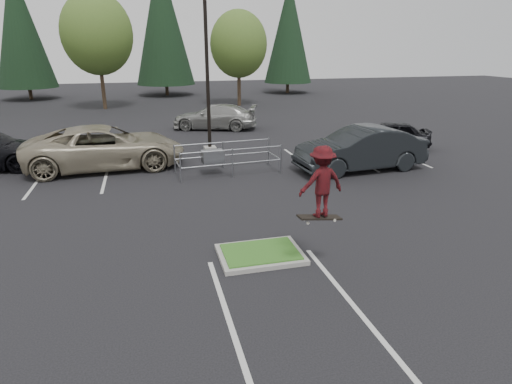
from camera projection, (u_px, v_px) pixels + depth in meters
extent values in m
plane|color=black|center=(260.00, 256.00, 11.36)|extent=(120.00, 120.00, 0.00)
cube|color=gray|center=(260.00, 254.00, 11.34)|extent=(2.20, 1.60, 0.12)
cube|color=#32651F|center=(260.00, 252.00, 11.31)|extent=(1.95, 1.35, 0.05)
cube|color=silver|center=(106.00, 175.00, 18.52)|extent=(0.12, 5.20, 0.01)
cube|color=silver|center=(39.00, 179.00, 17.88)|extent=(0.12, 5.20, 0.01)
cube|color=silver|center=(302.00, 161.00, 20.66)|extent=(0.12, 5.20, 0.01)
cube|color=silver|center=(353.00, 158.00, 21.31)|extent=(0.12, 5.20, 0.01)
cube|color=silver|center=(401.00, 155.00, 21.95)|extent=(0.12, 5.20, 0.01)
cube|color=silver|center=(234.00, 334.00, 8.29)|extent=(0.12, 6.00, 0.01)
cube|color=silver|center=(360.00, 313.00, 8.93)|extent=(0.12, 6.00, 0.01)
cube|color=gray|center=(210.00, 149.00, 22.41)|extent=(0.60, 0.60, 0.30)
cylinder|color=black|center=(207.00, 52.00, 20.84)|extent=(0.18, 0.18, 10.00)
cylinder|color=#38281C|center=(103.00, 89.00, 37.29)|extent=(0.32, 0.32, 3.50)
ellipsoid|color=#385820|center=(97.00, 34.00, 35.82)|extent=(5.89, 5.89, 6.77)
sphere|color=#385820|center=(105.00, 43.00, 35.93)|extent=(3.68, 3.68, 3.68)
sphere|color=#385820|center=(92.00, 41.00, 36.25)|extent=(4.05, 4.05, 4.05)
cylinder|color=#38281C|center=(239.00, 89.00, 39.57)|extent=(0.32, 0.32, 3.04)
ellipsoid|color=#385820|center=(239.00, 44.00, 38.30)|extent=(5.12, 5.12, 5.89)
sphere|color=#385820|center=(246.00, 52.00, 38.38)|extent=(3.20, 3.20, 3.20)
sphere|color=#385820|center=(232.00, 50.00, 38.70)|extent=(3.52, 3.52, 3.52)
cylinder|color=#38281C|center=(31.00, 93.00, 44.45)|extent=(0.36, 0.36, 1.20)
cone|color=black|center=(19.00, 27.00, 42.34)|extent=(5.72, 5.72, 11.80)
cylinder|color=#38281C|center=(167.00, 90.00, 48.24)|extent=(0.36, 0.36, 1.20)
cone|color=black|center=(162.00, 21.00, 45.89)|extent=(6.38, 6.38, 13.30)
cylinder|color=#38281C|center=(287.00, 88.00, 50.66)|extent=(0.36, 0.36, 1.20)
cone|color=black|center=(289.00, 31.00, 48.63)|extent=(5.50, 5.50, 11.30)
cylinder|color=gray|center=(180.00, 168.00, 17.28)|extent=(0.07, 0.07, 1.26)
cylinder|color=gray|center=(175.00, 159.00, 18.65)|extent=(0.07, 0.07, 1.26)
cylinder|color=gray|center=(232.00, 163.00, 17.95)|extent=(0.07, 0.07, 1.26)
cylinder|color=gray|center=(223.00, 155.00, 19.32)|extent=(0.07, 0.07, 1.26)
cylinder|color=gray|center=(281.00, 159.00, 18.62)|extent=(0.07, 0.07, 1.26)
cylinder|color=gray|center=(268.00, 151.00, 19.99)|extent=(0.07, 0.07, 1.26)
cylinder|color=gray|center=(232.00, 164.00, 17.96)|extent=(4.37, 0.39, 0.05)
cylinder|color=gray|center=(232.00, 150.00, 17.77)|extent=(4.37, 0.39, 0.05)
cylinder|color=gray|center=(223.00, 155.00, 19.33)|extent=(4.37, 0.39, 0.05)
cylinder|color=gray|center=(223.00, 142.00, 19.14)|extent=(4.37, 0.39, 0.05)
cube|color=gray|center=(213.00, 157.00, 18.38)|extent=(0.97, 0.64, 0.52)
cube|color=black|center=(320.00, 217.00, 10.27)|extent=(1.14, 0.42, 0.20)
cylinder|color=silver|center=(308.00, 223.00, 10.11)|extent=(0.07, 0.04, 0.07)
cylinder|color=silver|center=(304.00, 219.00, 10.32)|extent=(0.07, 0.04, 0.07)
cylinder|color=silver|center=(335.00, 220.00, 10.27)|extent=(0.07, 0.04, 0.07)
cylinder|color=silver|center=(331.00, 217.00, 10.48)|extent=(0.07, 0.04, 0.07)
imported|color=maroon|center=(321.00, 182.00, 9.98)|extent=(1.17, 0.76, 1.71)
imported|color=gray|center=(106.00, 147.00, 19.28)|extent=(7.11, 3.59, 1.93)
imported|color=black|center=(360.00, 149.00, 19.00)|extent=(5.95, 2.46, 1.91)
imported|color=black|center=(388.00, 135.00, 23.07)|extent=(4.73, 3.22, 1.49)
imported|color=#9B9C96|center=(216.00, 117.00, 28.52)|extent=(6.01, 4.03, 1.62)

